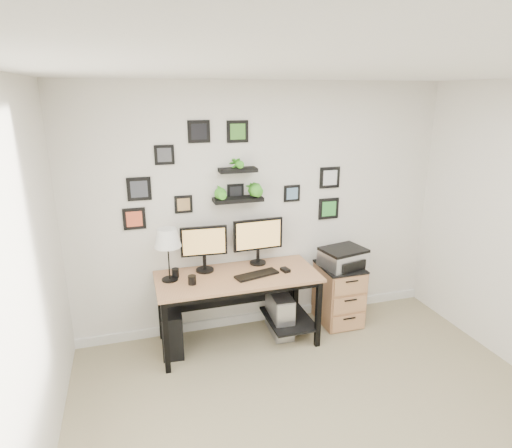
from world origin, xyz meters
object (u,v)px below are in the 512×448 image
object	(u,v)px
desk	(240,285)
pc_tower_grey	(280,313)
monitor_left	(204,245)
monitor_right	(258,238)
mug	(192,280)
table_lamp	(167,239)
printer	(343,258)
file_cabinet	(339,294)
pc_tower_black	(172,329)

from	to	relation	value
desk	pc_tower_grey	world-z (taller)	desk
monitor_left	monitor_right	xyz separation A→B (m)	(0.57, 0.03, 0.01)
monitor_left	mug	distance (m)	0.40
monitor_right	pc_tower_grey	bearing A→B (deg)	-42.75
monitor_right	table_lamp	distance (m)	0.95
desk	printer	distance (m)	1.17
printer	file_cabinet	bearing A→B (deg)	131.40
table_lamp	pc_tower_grey	distance (m)	1.46
pc_tower_black	file_cabinet	xyz separation A→B (m)	(1.85, 0.03, 0.11)
desk	monitor_right	bearing A→B (deg)	37.96
pc_tower_black	mug	bearing A→B (deg)	-29.75
table_lamp	pc_tower_grey	size ratio (longest dim) A/B	1.11
monitor_left	pc_tower_grey	distance (m)	1.11
pc_tower_grey	file_cabinet	world-z (taller)	file_cabinet
mug	pc_tower_grey	bearing A→B (deg)	7.90
mug	monitor_right	bearing A→B (deg)	22.28
table_lamp	pc_tower_black	bearing A→B (deg)	-124.30
mug	file_cabinet	bearing A→B (deg)	5.94
mug	printer	distance (m)	1.67
monitor_left	table_lamp	size ratio (longest dim) A/B	0.91
monitor_left	table_lamp	distance (m)	0.40
monitor_left	printer	size ratio (longest dim) A/B	0.93
monitor_right	pc_tower_grey	xyz separation A→B (m)	(0.19, -0.17, -0.81)
file_cabinet	printer	size ratio (longest dim) A/B	1.31
printer	pc_tower_grey	bearing A→B (deg)	-178.20
pc_tower_black	desk	bearing A→B (deg)	2.07
mug	printer	bearing A→B (deg)	5.24
desk	table_lamp	xyz separation A→B (m)	(-0.69, 0.04, 0.54)
printer	monitor_right	bearing A→B (deg)	170.58
mug	pc_tower_black	size ratio (longest dim) A/B	0.19
table_lamp	file_cabinet	world-z (taller)	table_lamp
monitor_left	pc_tower_black	distance (m)	0.89
desk	file_cabinet	world-z (taller)	desk
table_lamp	pc_tower_black	xyz separation A→B (m)	(-0.01, -0.02, -0.94)
monitor_left	mug	xyz separation A→B (m)	(-0.17, -0.27, -0.23)
pc_tower_grey	printer	bearing A→B (deg)	1.80
pc_tower_black	pc_tower_grey	size ratio (longest dim) A/B	0.96
file_cabinet	mug	bearing A→B (deg)	-174.06
table_lamp	pc_tower_black	size ratio (longest dim) A/B	1.16
monitor_right	pc_tower_black	xyz separation A→B (m)	(-0.95, -0.17, -0.82)
monitor_right	printer	xyz separation A→B (m)	(0.92, -0.15, -0.27)
monitor_right	pc_tower_grey	distance (m)	0.85
mug	printer	xyz separation A→B (m)	(1.66, 0.15, -0.02)
mug	pc_tower_grey	world-z (taller)	mug
mug	file_cabinet	size ratio (longest dim) A/B	0.13
pc_tower_black	file_cabinet	distance (m)	1.85
monitor_right	pc_tower_black	distance (m)	1.26
file_cabinet	desk	bearing A→B (deg)	-177.09
desk	monitor_left	distance (m)	0.54
desk	monitor_left	bearing A→B (deg)	154.10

